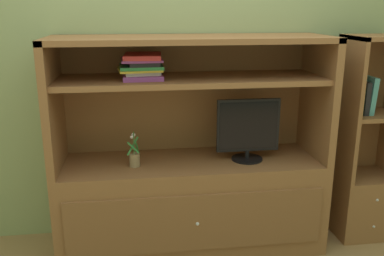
{
  "coord_description": "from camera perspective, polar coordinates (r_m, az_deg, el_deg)",
  "views": [
    {
      "loc": [
        -0.38,
        -2.38,
        1.7
      ],
      "look_at": [
        0.0,
        0.35,
        0.91
      ],
      "focal_mm": 39.56,
      "sensor_mm": 36.0,
      "label": 1
    }
  ],
  "objects": [
    {
      "name": "painted_rear_wall",
      "position": [
        3.17,
        -1.01,
        10.5
      ],
      "size": [
        6.0,
        0.1,
        2.8
      ],
      "primitive_type": "cube",
      "color": "#8C9E6B",
      "rests_on": "ground_plane"
    },
    {
      "name": "media_console",
      "position": [
        3.06,
        -0.14,
        -7.39
      ],
      "size": [
        1.86,
        0.62,
        1.52
      ],
      "color": "brown",
      "rests_on": "ground_plane"
    },
    {
      "name": "tv_monitor",
      "position": [
        2.96,
        7.57,
        -0.19
      ],
      "size": [
        0.44,
        0.22,
        0.44
      ],
      "color": "black",
      "rests_on": "media_console"
    },
    {
      "name": "potted_plant",
      "position": [
        2.89,
        -7.76,
        -4.04
      ],
      "size": [
        0.09,
        0.09,
        0.24
      ],
      "color": "#8C7251",
      "rests_on": "media_console"
    },
    {
      "name": "magazine_stack",
      "position": [
        2.81,
        -6.77,
        8.25
      ],
      "size": [
        0.3,
        0.35,
        0.16
      ],
      "color": "purple",
      "rests_on": "media_console"
    },
    {
      "name": "bookshelf_tall",
      "position": [
        3.49,
        22.25,
        -5.24
      ],
      "size": [
        0.43,
        0.4,
        1.52
      ],
      "color": "brown",
      "rests_on": "ground_plane"
    },
    {
      "name": "upright_book_row",
      "position": [
        3.28,
        22.06,
        3.82
      ],
      "size": [
        0.14,
        0.17,
        0.27
      ],
      "color": "#338C4C",
      "rests_on": "bookshelf_tall"
    }
  ]
}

